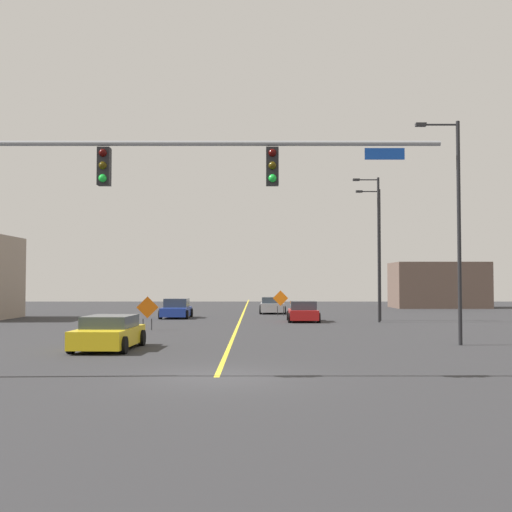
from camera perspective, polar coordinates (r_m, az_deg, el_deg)
The scene contains 13 objects.
ground at distance 18.08m, azimuth -3.33°, elevation -10.55°, with size 140.55×140.55×0.00m, color #2D2D30.
road_centre_stripe at distance 56.98m, azimuth -0.94°, elevation -4.92°, with size 0.16×78.08×0.01m.
traffic_signal_assembly at distance 18.51m, azimuth -12.74°, elevation 6.01°, with size 14.03×0.44×7.10m.
street_lamp_far_left at distance 43.23m, azimuth 10.67°, elevation 1.10°, with size 1.74×0.24×9.45m.
street_lamp_mid_right at distance 28.37m, azimuth 17.23°, elevation 2.84°, with size 1.85×0.24×9.33m.
street_lamp_far_right at distance 45.06m, azimuth 10.76°, elevation 0.63°, with size 1.67×0.24×8.93m.
construction_sign_right_lane at distance 50.86m, azimuth 2.30°, elevation -3.83°, with size 1.20×0.20×1.96m.
construction_sign_median_far at distance 36.05m, azimuth -9.32°, elevation -4.59°, with size 1.18×0.24×1.82m.
car_silver_near at distance 54.45m, azimuth 1.58°, elevation -4.34°, with size 2.19×4.18×1.37m.
car_blue_approaching at distance 47.85m, azimuth -6.83°, elevation -4.63°, with size 2.11×4.09×1.41m.
car_yellow_distant at distance 26.03m, azimuth -12.58°, elevation -6.58°, with size 2.29×4.51×1.30m.
car_red_far at distance 43.35m, azimuth 4.28°, elevation -4.89°, with size 2.13×4.03×1.36m.
roadside_building_east at distance 69.06m, azimuth 15.78°, elevation -2.46°, with size 9.22×5.71×4.61m.
Camera 1 is at (1.08, -17.86, 2.59)m, focal length 45.79 mm.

